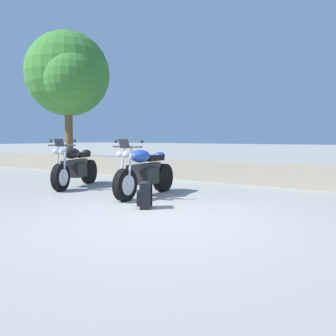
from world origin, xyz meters
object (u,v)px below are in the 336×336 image
motorcycle_black_near_left (75,167)px  motorcycle_blue_centre (145,173)px  rider_backpack (145,194)px  leafy_tree_far_left (68,75)px

motorcycle_black_near_left → motorcycle_blue_centre: size_ratio=0.96×
rider_backpack → leafy_tree_far_left: size_ratio=0.11×
motorcycle_blue_centre → leafy_tree_far_left: 7.06m
motorcycle_black_near_left → motorcycle_blue_centre: bearing=-3.7°
rider_backpack → leafy_tree_far_left: (-6.46, 4.06, 3.16)m
rider_backpack → motorcycle_black_near_left: bearing=158.5°
rider_backpack → leafy_tree_far_left: bearing=147.9°
rider_backpack → motorcycle_blue_centre: bearing=126.9°
leafy_tree_far_left → motorcycle_blue_centre: bearing=-28.0°
rider_backpack → leafy_tree_far_left: 8.26m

